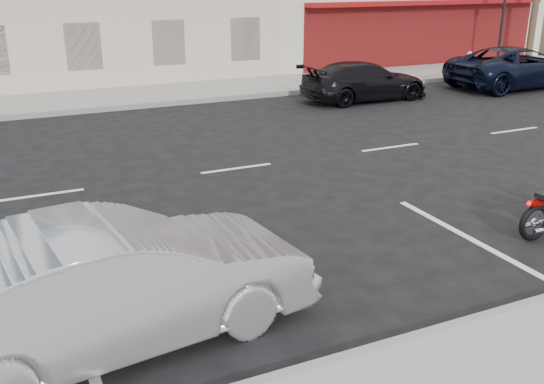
{
  "coord_description": "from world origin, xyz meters",
  "views": [
    {
      "loc": [
        -6.53,
        -11.61,
        3.95
      ],
      "look_at": [
        -2.86,
        -3.69,
        0.8
      ],
      "focal_mm": 40.0,
      "sensor_mm": 36.0,
      "label": 1
    }
  ],
  "objects_px": {
    "fire_hydrant": "(469,59)",
    "car_far": "(365,81)",
    "suv_far": "(517,67)",
    "traffic_light": "(505,9)",
    "sedan_silver": "(115,284)"
  },
  "relations": [
    {
      "from": "fire_hydrant",
      "to": "car_far",
      "type": "xyz_separation_m",
      "value": [
        -7.4,
        -3.32,
        0.1
      ]
    },
    {
      "from": "fire_hydrant",
      "to": "suv_far",
      "type": "distance_m",
      "value": 3.8
    },
    {
      "from": "traffic_light",
      "to": "suv_far",
      "type": "height_order",
      "value": "traffic_light"
    },
    {
      "from": "sedan_silver",
      "to": "car_far",
      "type": "distance_m",
      "value": 14.79
    },
    {
      "from": "traffic_light",
      "to": "suv_far",
      "type": "relative_size",
      "value": 0.72
    },
    {
      "from": "traffic_light",
      "to": "sedan_silver",
      "type": "distance_m",
      "value": 23.67
    },
    {
      "from": "fire_hydrant",
      "to": "car_far",
      "type": "bearing_deg",
      "value": -155.87
    },
    {
      "from": "traffic_light",
      "to": "car_far",
      "type": "distance_m",
      "value": 9.64
    },
    {
      "from": "traffic_light",
      "to": "suv_far",
      "type": "distance_m",
      "value": 4.68
    },
    {
      "from": "sedan_silver",
      "to": "suv_far",
      "type": "xyz_separation_m",
      "value": [
        16.55,
        10.37,
        -0.01
      ]
    },
    {
      "from": "suv_far",
      "to": "car_far",
      "type": "bearing_deg",
      "value": 86.37
    },
    {
      "from": "sedan_silver",
      "to": "suv_far",
      "type": "height_order",
      "value": "sedan_silver"
    },
    {
      "from": "traffic_light",
      "to": "car_far",
      "type": "relative_size",
      "value": 0.87
    },
    {
      "from": "sedan_silver",
      "to": "suv_far",
      "type": "distance_m",
      "value": 19.53
    },
    {
      "from": "fire_hydrant",
      "to": "suv_far",
      "type": "bearing_deg",
      "value": -106.27
    }
  ]
}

